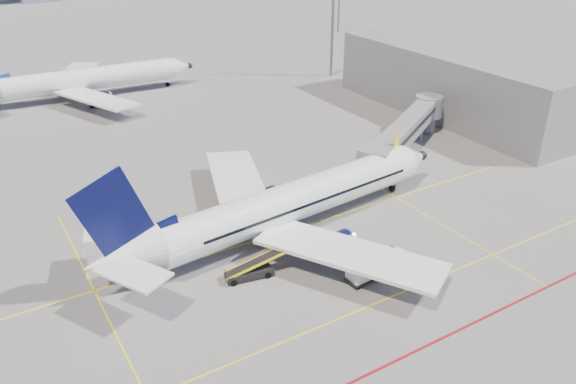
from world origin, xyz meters
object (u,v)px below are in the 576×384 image
main_aircraft (285,205)px  ramp_worker (370,251)px  second_aircraft (83,80)px  cargo_dolly (366,269)px  belt_loader (250,271)px  baggage_tug (394,255)px

main_aircraft → ramp_worker: size_ratio=23.49×
second_aircraft → cargo_dolly: second_aircraft is taller
ramp_worker → belt_loader: bearing=87.0°
baggage_tug → belt_loader: size_ratio=0.39×
main_aircraft → baggage_tug: size_ratio=17.59×
cargo_dolly → ramp_worker: size_ratio=2.22×
main_aircraft → baggage_tug: 11.74m
baggage_tug → cargo_dolly: 4.11m
main_aircraft → belt_loader: (-6.64, -5.00, -2.59)m
belt_loader → main_aircraft: bearing=47.1°
cargo_dolly → baggage_tug: bearing=7.8°
baggage_tug → ramp_worker: size_ratio=1.34×
second_aircraft → main_aircraft: bearing=-81.7°
baggage_tug → second_aircraft: bearing=82.5°
main_aircraft → cargo_dolly: bearing=-85.2°
belt_loader → ramp_worker: belt_loader is taller
main_aircraft → second_aircraft: bearing=90.3°
main_aircraft → ramp_worker: (4.35, -8.28, -2.34)m
main_aircraft → second_aircraft: 57.51m
main_aircraft → cargo_dolly: 11.00m
second_aircraft → baggage_tug: second_aircraft is taller
belt_loader → baggage_tug: bearing=-10.6°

